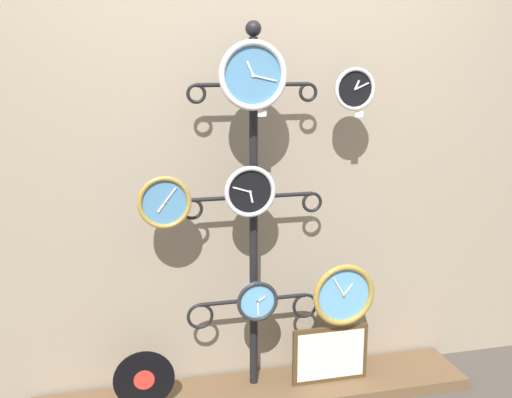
# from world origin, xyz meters

# --- Properties ---
(shop_wall) EXTENTS (4.40, 0.04, 2.80)m
(shop_wall) POSITION_xyz_m (0.00, 0.57, 1.40)
(shop_wall) COLOR gray
(shop_wall) RESTS_ON ground_plane
(low_shelf) EXTENTS (2.20, 0.36, 0.06)m
(low_shelf) POSITION_xyz_m (0.00, 0.35, 0.03)
(low_shelf) COLOR brown
(low_shelf) RESTS_ON ground_plane
(display_stand) EXTENTS (0.70, 0.41, 1.85)m
(display_stand) POSITION_xyz_m (-0.00, 0.41, 0.59)
(display_stand) COLOR black
(display_stand) RESTS_ON ground_plane
(clock_top_center) EXTENTS (0.31, 0.04, 0.31)m
(clock_top_center) POSITION_xyz_m (-0.03, 0.30, 1.61)
(clock_top_center) COLOR #4C84B2
(clock_top_right) EXTENTS (0.20, 0.04, 0.20)m
(clock_top_right) POSITION_xyz_m (0.47, 0.33, 1.55)
(clock_top_right) COLOR black
(clock_middle_left) EXTENTS (0.24, 0.04, 0.24)m
(clock_middle_left) POSITION_xyz_m (-0.43, 0.33, 1.06)
(clock_middle_left) COLOR #4C84B2
(clock_middle_center) EXTENTS (0.24, 0.04, 0.24)m
(clock_middle_center) POSITION_xyz_m (-0.04, 0.33, 1.09)
(clock_middle_center) COLOR black
(clock_bottom_center) EXTENTS (0.20, 0.04, 0.20)m
(clock_bottom_center) POSITION_xyz_m (-0.01, 0.30, 0.55)
(clock_bottom_center) COLOR #60A8DB
(clock_bottom_right) EXTENTS (0.32, 0.04, 0.32)m
(clock_bottom_right) POSITION_xyz_m (0.43, 0.29, 0.55)
(clock_bottom_right) COLOR #60A8DB
(vinyl_record) EXTENTS (0.29, 0.01, 0.29)m
(vinyl_record) POSITION_xyz_m (-0.56, 0.31, 0.21)
(vinyl_record) COLOR black
(vinyl_record) RESTS_ON low_shelf
(picture_frame) EXTENTS (0.40, 0.02, 0.30)m
(picture_frame) POSITION_xyz_m (0.38, 0.33, 0.21)
(picture_frame) COLOR #4C381E
(picture_frame) RESTS_ON low_shelf
(price_tag_upper) EXTENTS (0.04, 0.00, 0.03)m
(price_tag_upper) POSITION_xyz_m (0.01, 0.30, 1.45)
(price_tag_upper) COLOR white
(price_tag_mid) EXTENTS (0.04, 0.00, 0.03)m
(price_tag_mid) POSITION_xyz_m (0.49, 0.33, 1.43)
(price_tag_mid) COLOR white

